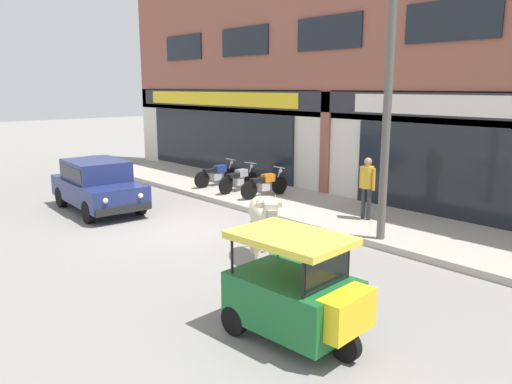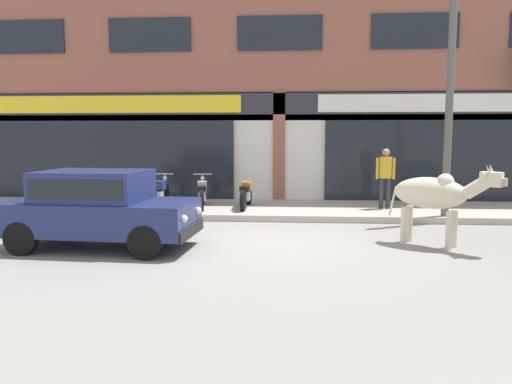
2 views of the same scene
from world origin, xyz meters
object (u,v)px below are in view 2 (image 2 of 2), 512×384
at_px(motorcycle_0, 159,193).
at_px(utility_pole, 449,109).
at_px(motorcycle_1, 202,193).
at_px(car_0, 98,205).
at_px(motorcycle_2, 246,193).
at_px(cow, 435,194).
at_px(pedestrian, 385,172).

xyz_separation_m(motorcycle_0, utility_pole, (7.34, -1.01, 2.20)).
distance_m(motorcycle_0, motorcycle_1, 1.20).
distance_m(car_0, motorcycle_0, 4.32).
height_order(motorcycle_1, utility_pole, utility_pole).
bearing_deg(motorcycle_2, motorcycle_0, -179.35).
xyz_separation_m(cow, car_0, (-6.32, -0.62, -0.19)).
bearing_deg(pedestrian, car_0, -143.80).
relative_size(motorcycle_1, pedestrian, 1.13).
height_order(motorcycle_0, motorcycle_2, same).
height_order(motorcycle_2, pedestrian, pedestrian).
height_order(car_0, motorcycle_2, car_0).
height_order(cow, utility_pole, utility_pole).
height_order(cow, motorcycle_0, cow).
xyz_separation_m(motorcycle_1, motorcycle_2, (1.19, 0.05, 0.00)).
bearing_deg(utility_pole, motorcycle_2, 168.22).
bearing_deg(cow, car_0, -174.40).
bearing_deg(motorcycle_0, motorcycle_1, -1.22).
distance_m(cow, pedestrian, 3.84).
bearing_deg(motorcycle_0, cow, -30.22).
relative_size(car_0, pedestrian, 2.31).
relative_size(motorcycle_2, pedestrian, 1.13).
bearing_deg(motorcycle_2, cow, -43.29).
bearing_deg(motorcycle_2, pedestrian, 1.73).
bearing_deg(motorcycle_2, car_0, -118.65).
bearing_deg(pedestrian, motorcycle_1, -178.07).
relative_size(cow, pedestrian, 1.16).
relative_size(car_0, utility_pole, 0.72).
xyz_separation_m(pedestrian, utility_pole, (1.24, -1.14, 1.60)).
relative_size(motorcycle_1, motorcycle_2, 0.99).
xyz_separation_m(car_0, motorcycle_0, (-0.02, 4.32, -0.27)).
bearing_deg(utility_pole, car_0, -155.68).
height_order(cow, pedestrian, pedestrian).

